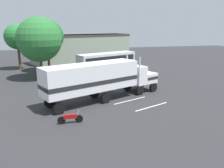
{
  "coord_description": "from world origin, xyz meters",
  "views": [
    {
      "loc": [
        -10.34,
        -25.85,
        7.79
      ],
      "look_at": [
        -4.04,
        -1.99,
        1.6
      ],
      "focal_mm": 36.45,
      "sensor_mm": 36.0,
      "label": 1
    }
  ],
  "objects_px": {
    "tree_left": "(47,36)",
    "tree_right": "(39,39)",
    "person_bystander": "(95,87)",
    "motorcycle": "(70,118)",
    "semi_truck": "(100,78)",
    "parked_bus": "(107,61)",
    "tree_center": "(17,37)"
  },
  "relations": [
    {
      "from": "parked_bus",
      "to": "tree_left",
      "type": "distance_m",
      "value": 11.29
    },
    {
      "from": "motorcycle",
      "to": "semi_truck",
      "type": "bearing_deg",
      "value": 55.38
    },
    {
      "from": "tree_right",
      "to": "person_bystander",
      "type": "bearing_deg",
      "value": -58.33
    },
    {
      "from": "tree_center",
      "to": "tree_right",
      "type": "relative_size",
      "value": 0.9
    },
    {
      "from": "parked_bus",
      "to": "motorcycle",
      "type": "xyz_separation_m",
      "value": [
        -8.13,
        -20.71,
        -1.58
      ]
    },
    {
      "from": "semi_truck",
      "to": "parked_bus",
      "type": "height_order",
      "value": "semi_truck"
    },
    {
      "from": "motorcycle",
      "to": "tree_center",
      "type": "xyz_separation_m",
      "value": [
        -7.1,
        27.51,
        5.58
      ]
    },
    {
      "from": "semi_truck",
      "to": "tree_left",
      "type": "height_order",
      "value": "tree_left"
    },
    {
      "from": "semi_truck",
      "to": "person_bystander",
      "type": "bearing_deg",
      "value": 94.58
    },
    {
      "from": "semi_truck",
      "to": "tree_right",
      "type": "relative_size",
      "value": 1.5
    },
    {
      "from": "tree_left",
      "to": "tree_center",
      "type": "distance_m",
      "value": 6.3
    },
    {
      "from": "tree_center",
      "to": "motorcycle",
      "type": "bearing_deg",
      "value": -75.53
    },
    {
      "from": "person_bystander",
      "to": "tree_left",
      "type": "bearing_deg",
      "value": 107.91
    },
    {
      "from": "person_bystander",
      "to": "tree_center",
      "type": "relative_size",
      "value": 0.19
    },
    {
      "from": "semi_truck",
      "to": "tree_right",
      "type": "distance_m",
      "value": 14.71
    },
    {
      "from": "tree_right",
      "to": "semi_truck",
      "type": "bearing_deg",
      "value": -62.62
    },
    {
      "from": "person_bystander",
      "to": "tree_center",
      "type": "height_order",
      "value": "tree_center"
    },
    {
      "from": "tree_center",
      "to": "tree_left",
      "type": "bearing_deg",
      "value": -32.23
    },
    {
      "from": "tree_center",
      "to": "parked_bus",
      "type": "bearing_deg",
      "value": -24.07
    },
    {
      "from": "semi_truck",
      "to": "tree_left",
      "type": "xyz_separation_m",
      "value": [
        -5.49,
        18.76,
        3.73
      ]
    },
    {
      "from": "semi_truck",
      "to": "motorcycle",
      "type": "relative_size",
      "value": 6.64
    },
    {
      "from": "motorcycle",
      "to": "tree_center",
      "type": "relative_size",
      "value": 0.25
    },
    {
      "from": "parked_bus",
      "to": "tree_right",
      "type": "distance_m",
      "value": 11.96
    },
    {
      "from": "tree_center",
      "to": "tree_right",
      "type": "xyz_separation_m",
      "value": [
        4.24,
        -9.43,
        -0.05
      ]
    },
    {
      "from": "motorcycle",
      "to": "tree_right",
      "type": "bearing_deg",
      "value": 98.97
    },
    {
      "from": "person_bystander",
      "to": "motorcycle",
      "type": "height_order",
      "value": "person_bystander"
    },
    {
      "from": "parked_bus",
      "to": "motorcycle",
      "type": "bearing_deg",
      "value": -111.43
    },
    {
      "from": "tree_left",
      "to": "tree_right",
      "type": "height_order",
      "value": "tree_right"
    },
    {
      "from": "motorcycle",
      "to": "tree_left",
      "type": "relative_size",
      "value": 0.23
    },
    {
      "from": "parked_bus",
      "to": "tree_left",
      "type": "relative_size",
      "value": 1.21
    },
    {
      "from": "parked_bus",
      "to": "tree_right",
      "type": "relative_size",
      "value": 1.19
    },
    {
      "from": "person_bystander",
      "to": "tree_right",
      "type": "distance_m",
      "value": 13.19
    }
  ]
}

